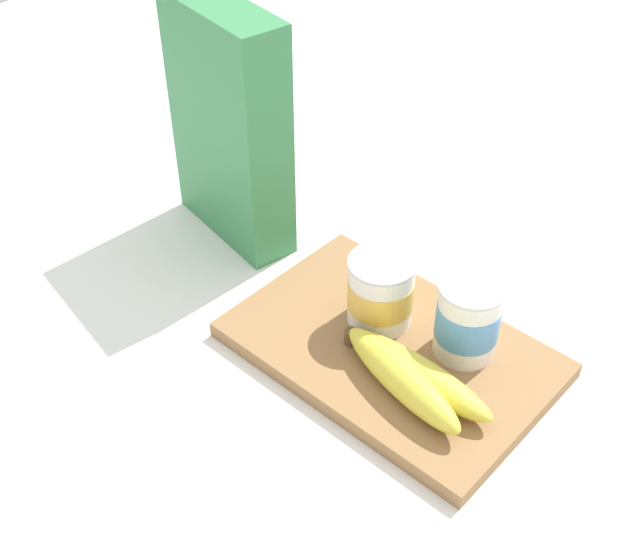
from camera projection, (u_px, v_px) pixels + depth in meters
ground_plane at (390, 356)px, 0.90m from camera, size 2.40×2.40×0.00m
cutting_board at (391, 350)px, 0.89m from camera, size 0.34×0.22×0.02m
cereal_box at (229, 126)px, 0.98m from camera, size 0.19×0.09×0.30m
yogurt_cup_front at (381, 292)px, 0.89m from camera, size 0.07×0.07×0.08m
yogurt_cup_back at (468, 319)px, 0.85m from camera, size 0.07×0.07×0.09m
banana_bunch at (409, 376)px, 0.82m from camera, size 0.19×0.07×0.04m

